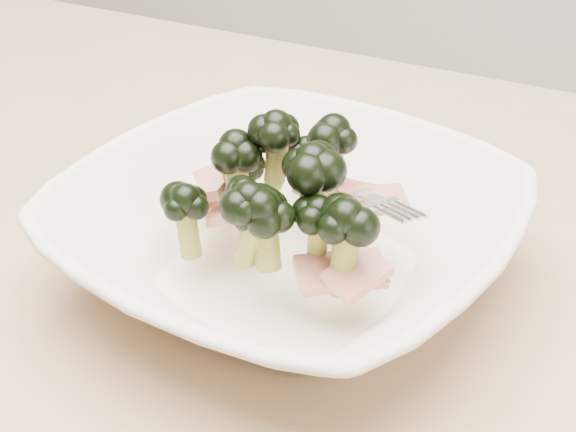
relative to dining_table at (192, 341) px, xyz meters
name	(u,v)px	position (x,y,z in m)	size (l,w,h in m)	color
dining_table	(192,341)	(0.00, 0.00, 0.00)	(1.20, 0.80, 0.75)	tan
broccoli_dish	(287,229)	(0.09, -0.01, 0.14)	(0.33, 0.33, 0.13)	silver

